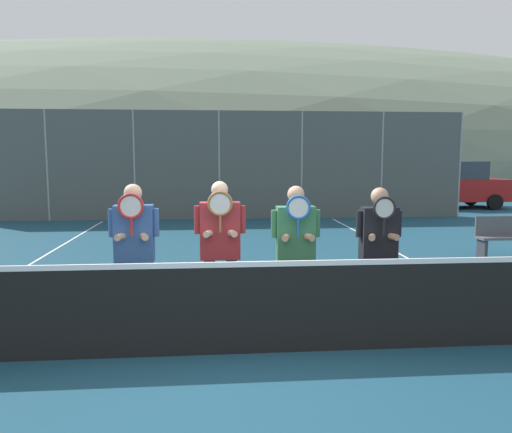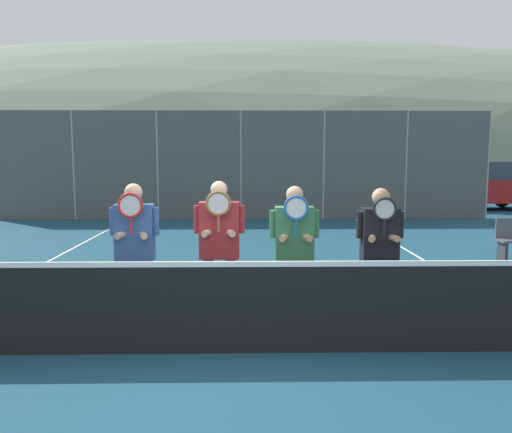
{
  "view_description": "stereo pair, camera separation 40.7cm",
  "coord_description": "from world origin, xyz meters",
  "px_view_note": "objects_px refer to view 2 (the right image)",
  "views": [
    {
      "loc": [
        -0.21,
        -5.02,
        2.06
      ],
      "look_at": [
        0.31,
        0.96,
        1.33
      ],
      "focal_mm": 35.0,
      "sensor_mm": 36.0,
      "label": 1
    },
    {
      "loc": [
        0.2,
        -5.04,
        2.06
      ],
      "look_at": [
        0.31,
        0.96,
        1.33
      ],
      "focal_mm": 35.0,
      "sensor_mm": 36.0,
      "label": 2
    }
  ],
  "objects_px": {
    "player_leftmost": "(135,244)",
    "player_rightmost": "(380,247)",
    "player_center_right": "(294,247)",
    "car_left_of_center": "(238,187)",
    "car_center": "(356,186)",
    "car_far_left": "(114,187)",
    "player_center_left": "(219,242)",
    "car_right_of_center": "(479,185)"
  },
  "relations": [
    {
      "from": "car_left_of_center",
      "to": "car_right_of_center",
      "type": "bearing_deg",
      "value": 0.81
    },
    {
      "from": "player_center_left",
      "to": "player_rightmost",
      "type": "height_order",
      "value": "player_center_left"
    },
    {
      "from": "player_leftmost",
      "to": "car_left_of_center",
      "type": "xyz_separation_m",
      "value": [
        0.99,
        13.27,
        -0.13
      ]
    },
    {
      "from": "player_leftmost",
      "to": "car_center",
      "type": "xyz_separation_m",
      "value": [
        5.58,
        13.51,
        -0.11
      ]
    },
    {
      "from": "car_left_of_center",
      "to": "car_center",
      "type": "xyz_separation_m",
      "value": [
        4.59,
        0.24,
        0.02
      ]
    },
    {
      "from": "player_leftmost",
      "to": "player_center_right",
      "type": "distance_m",
      "value": 1.88
    },
    {
      "from": "player_center_right",
      "to": "player_center_left",
      "type": "bearing_deg",
      "value": 170.82
    },
    {
      "from": "car_left_of_center",
      "to": "car_center",
      "type": "relative_size",
      "value": 0.96
    },
    {
      "from": "player_leftmost",
      "to": "car_far_left",
      "type": "distance_m",
      "value": 13.96
    },
    {
      "from": "player_center_left",
      "to": "car_left_of_center",
      "type": "xyz_separation_m",
      "value": [
        -0.0,
        13.22,
        -0.14
      ]
    },
    {
      "from": "car_right_of_center",
      "to": "car_far_left",
      "type": "bearing_deg",
      "value": 179.83
    },
    {
      "from": "car_left_of_center",
      "to": "car_right_of_center",
      "type": "relative_size",
      "value": 0.92
    },
    {
      "from": "player_rightmost",
      "to": "car_left_of_center",
      "type": "bearing_deg",
      "value": 98.12
    },
    {
      "from": "player_center_left",
      "to": "player_center_right",
      "type": "relative_size",
      "value": 1.03
    },
    {
      "from": "player_rightmost",
      "to": "car_center",
      "type": "relative_size",
      "value": 0.41
    },
    {
      "from": "player_leftmost",
      "to": "car_left_of_center",
      "type": "distance_m",
      "value": 13.3
    },
    {
      "from": "player_center_right",
      "to": "car_center",
      "type": "relative_size",
      "value": 0.41
    },
    {
      "from": "player_leftmost",
      "to": "car_far_left",
      "type": "relative_size",
      "value": 0.39
    },
    {
      "from": "player_center_right",
      "to": "car_far_left",
      "type": "xyz_separation_m",
      "value": [
        -5.65,
        13.53,
        -0.13
      ]
    },
    {
      "from": "player_center_left",
      "to": "car_right_of_center",
      "type": "bearing_deg",
      "value": 55.01
    },
    {
      "from": "player_leftmost",
      "to": "car_left_of_center",
      "type": "height_order",
      "value": "car_left_of_center"
    },
    {
      "from": "player_leftmost",
      "to": "player_rightmost",
      "type": "xyz_separation_m",
      "value": [
        2.89,
        -0.04,
        -0.04
      ]
    },
    {
      "from": "player_leftmost",
      "to": "car_center",
      "type": "bearing_deg",
      "value": 67.57
    },
    {
      "from": "player_center_right",
      "to": "car_far_left",
      "type": "relative_size",
      "value": 0.38
    },
    {
      "from": "car_left_of_center",
      "to": "car_far_left",
      "type": "bearing_deg",
      "value": 177.91
    },
    {
      "from": "player_leftmost",
      "to": "player_center_left",
      "type": "xyz_separation_m",
      "value": [
        0.99,
        0.05,
        0.01
      ]
    },
    {
      "from": "player_center_right",
      "to": "car_center",
      "type": "height_order",
      "value": "car_center"
    },
    {
      "from": "player_rightmost",
      "to": "car_center",
      "type": "bearing_deg",
      "value": 78.78
    },
    {
      "from": "car_left_of_center",
      "to": "car_center",
      "type": "distance_m",
      "value": 4.59
    },
    {
      "from": "player_leftmost",
      "to": "player_rightmost",
      "type": "height_order",
      "value": "player_leftmost"
    },
    {
      "from": "car_far_left",
      "to": "player_leftmost",
      "type": "bearing_deg",
      "value": -74.3
    },
    {
      "from": "car_right_of_center",
      "to": "car_left_of_center",
      "type": "bearing_deg",
      "value": -179.19
    },
    {
      "from": "car_left_of_center",
      "to": "car_right_of_center",
      "type": "distance_m",
      "value": 9.35
    },
    {
      "from": "player_rightmost",
      "to": "car_left_of_center",
      "type": "relative_size",
      "value": 0.42
    },
    {
      "from": "player_leftmost",
      "to": "player_center_right",
      "type": "height_order",
      "value": "player_leftmost"
    },
    {
      "from": "player_center_right",
      "to": "player_rightmost",
      "type": "relative_size",
      "value": 1.02
    },
    {
      "from": "player_rightmost",
      "to": "player_center_left",
      "type": "bearing_deg",
      "value": 177.33
    },
    {
      "from": "car_far_left",
      "to": "player_center_right",
      "type": "bearing_deg",
      "value": -67.34
    },
    {
      "from": "player_leftmost",
      "to": "player_center_left",
      "type": "height_order",
      "value": "player_center_left"
    },
    {
      "from": "player_center_left",
      "to": "car_left_of_center",
      "type": "distance_m",
      "value": 13.22
    },
    {
      "from": "player_leftmost",
      "to": "player_center_right",
      "type": "bearing_deg",
      "value": -2.83
    },
    {
      "from": "player_leftmost",
      "to": "car_right_of_center",
      "type": "xyz_separation_m",
      "value": [
        10.34,
        13.4,
        -0.09
      ]
    }
  ]
}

